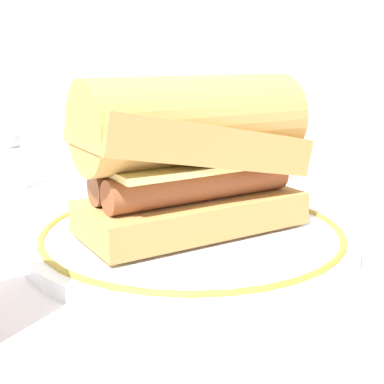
# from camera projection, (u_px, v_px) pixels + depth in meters

# --- Properties ---
(ground_plane) EXTENTS (1.50, 1.50, 0.00)m
(ground_plane) POSITION_uv_depth(u_px,v_px,m) (187.00, 265.00, 0.40)
(ground_plane) COLOR silver
(plate) EXTENTS (0.27, 0.27, 0.01)m
(plate) POSITION_uv_depth(u_px,v_px,m) (192.00, 236.00, 0.44)
(plate) COLOR white
(plate) RESTS_ON ground_plane
(sausage_sandwich) EXTENTS (0.19, 0.11, 0.12)m
(sausage_sandwich) POSITION_uv_depth(u_px,v_px,m) (192.00, 151.00, 0.42)
(sausage_sandwich) COLOR tan
(sausage_sandwich) RESTS_ON plate
(salt_shaker) EXTENTS (0.04, 0.04, 0.08)m
(salt_shaker) POSITION_uv_depth(u_px,v_px,m) (8.00, 158.00, 0.61)
(salt_shaker) COLOR white
(salt_shaker) RESTS_ON ground_plane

